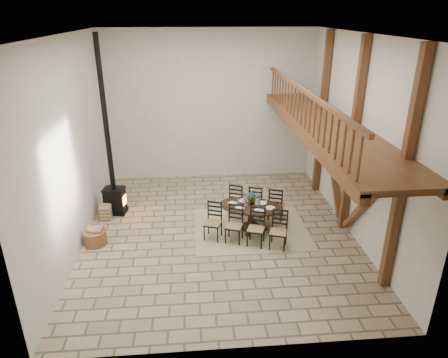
{
  "coord_description": "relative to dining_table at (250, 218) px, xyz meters",
  "views": [
    {
      "loc": [
        -0.67,
        -9.27,
        5.48
      ],
      "look_at": [
        0.16,
        0.4,
        1.37
      ],
      "focal_mm": 32.0,
      "sensor_mm": 36.0,
      "label": 1
    }
  ],
  "objects": [
    {
      "name": "wood_stove",
      "position": [
        -3.76,
        1.34,
        0.77
      ],
      "size": [
        0.67,
        0.55,
        5.0
      ],
      "rotation": [
        0.0,
        0.0,
        -0.15
      ],
      "color": "black",
      "rests_on": "ground"
    },
    {
      "name": "ground",
      "position": [
        -0.84,
        -0.03,
        -0.37
      ],
      "size": [
        8.0,
        8.0,
        0.0
      ],
      "primitive_type": "plane",
      "color": "tan",
      "rests_on": "ground"
    },
    {
      "name": "dining_table",
      "position": [
        0.0,
        0.0,
        0.0
      ],
      "size": [
        2.36,
        2.4,
        1.1
      ],
      "rotation": [
        0.0,
        0.0,
        -0.35
      ],
      "color": "black",
      "rests_on": "ground"
    },
    {
      "name": "room_shell",
      "position": [
        0.35,
        -0.03,
        2.65
      ],
      "size": [
        7.02,
        8.02,
        5.01
      ],
      "color": "silver",
      "rests_on": "ground"
    },
    {
      "name": "log_stack",
      "position": [
        -3.98,
        1.03,
        -0.16
      ],
      "size": [
        0.3,
        0.41,
        0.41
      ],
      "rotation": [
        0.0,
        0.0,
        0.01
      ],
      "color": "tan",
      "rests_on": "ground"
    },
    {
      "name": "log_basket",
      "position": [
        -4.0,
        -0.35,
        -0.17
      ],
      "size": [
        0.56,
        0.56,
        0.47
      ],
      "rotation": [
        0.0,
        0.0,
        0.03
      ],
      "color": "brown",
      "rests_on": "ground"
    },
    {
      "name": "rug",
      "position": [
        0.03,
        0.07,
        -0.36
      ],
      "size": [
        3.0,
        2.5,
        0.02
      ],
      "primitive_type": "cube",
      "color": "tan",
      "rests_on": "ground"
    }
  ]
}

